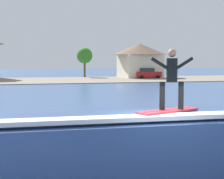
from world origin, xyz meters
name	(u,v)px	position (x,y,z in m)	size (l,w,h in m)	color
wave_crest	(153,140)	(0.12, 1.38, 0.83)	(10.97, 3.58, 1.76)	#375287
surfboard	(168,111)	(0.34, 0.77, 1.79)	(2.12, 1.28, 0.06)	#D8333F
surfer	(172,76)	(0.47, 0.81, 2.81)	(1.32, 0.32, 1.75)	black
shoreline_bank	(39,80)	(0.00, 51.72, 0.05)	(120.00, 18.63, 0.10)	gray
car_far_shore	(147,73)	(18.45, 53.33, 0.95)	(4.45, 2.27, 1.86)	red
house_gabled_white	(140,58)	(18.19, 56.82, 3.53)	(9.59, 9.59, 6.17)	beige
tree_short_bushy	(85,56)	(8.80, 60.33, 3.98)	(2.87, 2.87, 5.45)	brown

